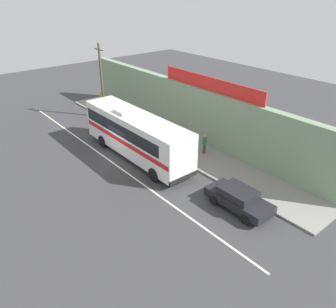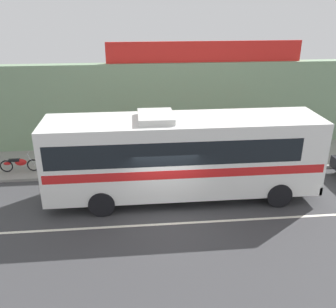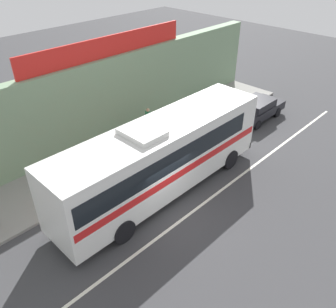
% 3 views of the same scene
% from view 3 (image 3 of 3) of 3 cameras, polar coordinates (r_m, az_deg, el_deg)
% --- Properties ---
extents(ground_plane, '(70.00, 70.00, 0.00)m').
position_cam_3_polar(ground_plane, '(15.76, 0.18, -9.36)').
color(ground_plane, '#3A3A3D').
extents(sidewalk_slab, '(30.00, 3.60, 0.14)m').
position_cam_3_polar(sidewalk_slab, '(18.92, -11.19, -1.58)').
color(sidewalk_slab, gray).
rests_on(sidewalk_slab, ground_plane).
extents(storefront_facade, '(30.00, 0.70, 4.80)m').
position_cam_3_polar(storefront_facade, '(19.39, -15.69, 6.66)').
color(storefront_facade, gray).
rests_on(storefront_facade, ground_plane).
extents(storefront_billboard, '(10.62, 0.12, 1.10)m').
position_cam_3_polar(storefront_billboard, '(19.78, -9.88, 17.11)').
color(storefront_billboard, red).
rests_on(storefront_billboard, storefront_facade).
extents(road_center_stripe, '(30.00, 0.14, 0.01)m').
position_cam_3_polar(road_center_stripe, '(15.36, 2.36, -10.74)').
color(road_center_stripe, silver).
rests_on(road_center_stripe, ground_plane).
extents(intercity_bus, '(11.30, 2.67, 3.78)m').
position_cam_3_polar(intercity_bus, '(15.63, -1.20, -0.17)').
color(intercity_bus, white).
rests_on(intercity_bus, ground_plane).
extents(parked_car, '(4.27, 1.92, 1.37)m').
position_cam_3_polar(parked_car, '(23.68, 14.46, 7.28)').
color(parked_car, black).
rests_on(parked_car, ground_plane).
extents(pedestrian_far_left, '(0.30, 0.48, 1.65)m').
position_cam_3_polar(pedestrian_far_left, '(20.88, -3.30, 5.83)').
color(pedestrian_far_left, brown).
rests_on(pedestrian_far_left, sidewalk_slab).
extents(pedestrian_by_curb, '(0.30, 0.48, 1.62)m').
position_cam_3_polar(pedestrian_by_curb, '(19.44, -4.82, 3.49)').
color(pedestrian_by_curb, navy).
rests_on(pedestrian_by_curb, sidewalk_slab).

